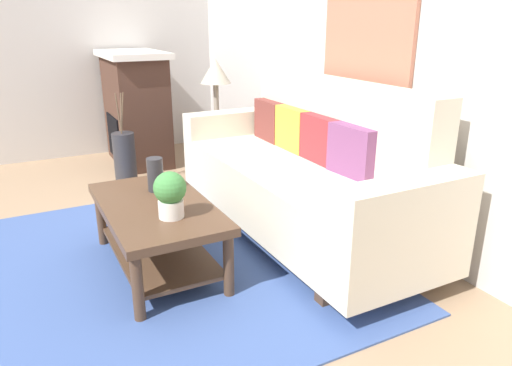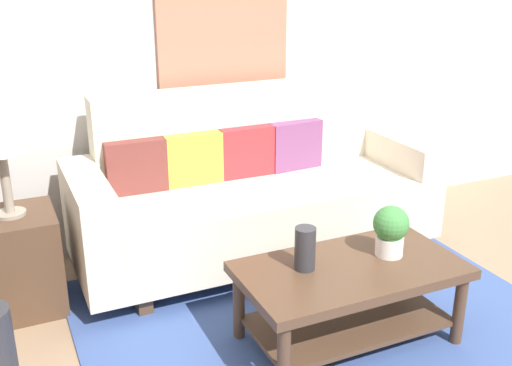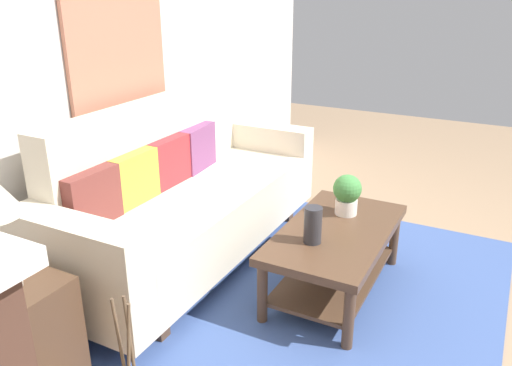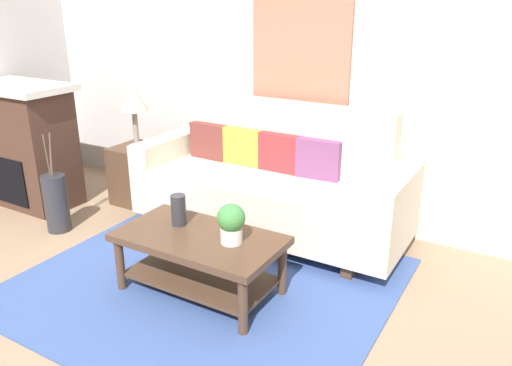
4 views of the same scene
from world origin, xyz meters
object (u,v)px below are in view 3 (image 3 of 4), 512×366
(throw_pillow_maroon, at_px, (91,198))
(potted_plant_tabletop, at_px, (347,193))
(tabletop_vase, at_px, (313,225))
(side_table, at_px, (15,340))
(throw_pillow_mustard, at_px, (133,178))
(framed_painting, at_px, (118,41))
(throw_pillow_crimson, at_px, (168,162))
(throw_pillow_plum, at_px, (197,148))
(couch, at_px, (185,199))
(coffee_table, at_px, (335,246))

(throw_pillow_maroon, xyz_separation_m, potted_plant_tabletop, (0.99, -1.18, -0.11))
(tabletop_vase, xyz_separation_m, side_table, (-1.25, 0.95, -0.26))
(throw_pillow_mustard, relative_size, side_table, 0.64)
(throw_pillow_maroon, height_order, framed_painting, framed_painting)
(throw_pillow_maroon, bearing_deg, potted_plant_tabletop, -49.92)
(throw_pillow_crimson, relative_size, throw_pillow_plum, 1.00)
(couch, height_order, coffee_table, couch)
(throw_pillow_crimson, xyz_separation_m, coffee_table, (0.04, -1.20, -0.37))
(coffee_table, bearing_deg, couch, 92.01)
(framed_painting, bearing_deg, couch, -90.00)
(throw_pillow_crimson, relative_size, framed_painting, 0.40)
(coffee_table, relative_size, side_table, 1.96)
(tabletop_vase, xyz_separation_m, framed_painting, (0.18, 1.47, 0.92))
(coffee_table, height_order, framed_painting, framed_painting)
(coffee_table, height_order, tabletop_vase, tabletop_vase)
(throw_pillow_maroon, distance_m, coffee_table, 1.46)
(coffee_table, height_order, potted_plant_tabletop, potted_plant_tabletop)
(throw_pillow_crimson, distance_m, potted_plant_tabletop, 1.21)
(side_table, bearing_deg, throw_pillow_mustard, 9.09)
(throw_pillow_mustard, bearing_deg, throw_pillow_plum, 0.00)
(throw_pillow_mustard, height_order, throw_pillow_plum, same)
(throw_pillow_maroon, height_order, throw_pillow_mustard, same)
(throw_pillow_maroon, distance_m, tabletop_vase, 1.25)
(throw_pillow_plum, distance_m, coffee_table, 1.29)
(couch, bearing_deg, potted_plant_tabletop, -75.19)
(throw_pillow_maroon, height_order, potted_plant_tabletop, throw_pillow_maroon)
(throw_pillow_crimson, height_order, throw_pillow_plum, same)
(throw_pillow_plum, bearing_deg, side_table, -174.49)
(throw_pillow_plum, bearing_deg, tabletop_vase, -115.50)
(side_table, bearing_deg, throw_pillow_crimson, 6.86)
(throw_pillow_crimson, bearing_deg, side_table, -173.14)
(throw_pillow_mustard, height_order, tabletop_vase, throw_pillow_mustard)
(throw_pillow_mustard, bearing_deg, side_table, -170.91)
(throw_pillow_maroon, distance_m, throw_pillow_mustard, 0.36)
(throw_pillow_crimson, distance_m, side_table, 1.50)
(coffee_table, xyz_separation_m, tabletop_vase, (-0.22, 0.07, 0.22))
(coffee_table, bearing_deg, tabletop_vase, 162.40)
(couch, height_order, throw_pillow_crimson, couch)
(potted_plant_tabletop, relative_size, side_table, 0.47)
(throw_pillow_plum, xyz_separation_m, framed_painting, (-0.36, 0.34, 0.78))
(throw_pillow_mustard, height_order, side_table, throw_pillow_mustard)
(coffee_table, relative_size, tabletop_vase, 5.13)
(couch, height_order, side_table, couch)
(framed_painting, bearing_deg, potted_plant_tabletop, -79.63)
(throw_pillow_mustard, relative_size, potted_plant_tabletop, 1.37)
(throw_pillow_maroon, bearing_deg, throw_pillow_mustard, 0.00)
(throw_pillow_plum, relative_size, coffee_table, 0.33)
(couch, relative_size, potted_plant_tabletop, 8.67)
(throw_pillow_plum, xyz_separation_m, potted_plant_tabletop, (-0.08, -1.18, -0.11))
(tabletop_vase, bearing_deg, side_table, 142.72)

